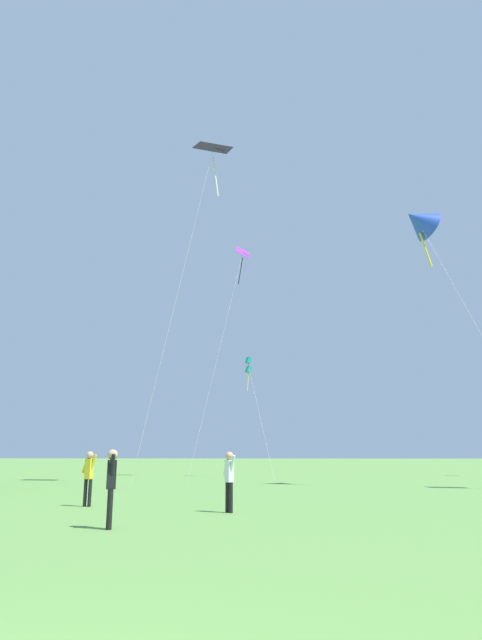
# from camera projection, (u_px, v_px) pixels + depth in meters

# --- Properties ---
(kite_purple_streamer) EXTENTS (3.29, 6.49, 16.87)m
(kite_purple_streamer) POSITION_uv_depth(u_px,v_px,m) (240.00, 265.00, 40.26)
(kite_purple_streamer) COLOR purple
(kite_purple_streamer) RESTS_ON ground_plane
(kite_teal_box) EXTENTS (2.23, 7.57, 8.52)m
(kite_teal_box) POSITION_uv_depth(u_px,v_px,m) (249.00, 366.00, 39.80)
(kite_teal_box) COLOR teal
(kite_teal_box) RESTS_ON ground_plane
(kite_blue_delta) EXTENTS (4.25, 7.05, 14.54)m
(kite_blue_delta) POSITION_uv_depth(u_px,v_px,m) (419.00, 221.00, 28.51)
(kite_blue_delta) COLOR blue
(kite_blue_delta) RESTS_ON ground_plane
(kite_black_large) EXTENTS (4.09, 5.03, 20.18)m
(kite_black_large) POSITION_uv_depth(u_px,v_px,m) (213.00, 160.00, 32.16)
(kite_black_large) COLOR black
(kite_black_large) RESTS_ON ground_plane
(person_in_red_shirt) EXTENTS (0.28, 0.52, 1.66)m
(person_in_red_shirt) POSITION_uv_depth(u_px,v_px,m) (111.00, 481.00, 11.84)
(person_in_red_shirt) COLOR black
(person_in_red_shirt) RESTS_ON ground_plane
(person_far_back) EXTENTS (0.53, 0.24, 1.64)m
(person_far_back) POSITION_uv_depth(u_px,v_px,m) (89.00, 473.00, 16.83)
(person_far_back) COLOR black
(person_far_back) RESTS_ON ground_plane
(person_foreground_watcher) EXTENTS (0.41, 0.44, 1.63)m
(person_foreground_watcher) POSITION_uv_depth(u_px,v_px,m) (229.00, 476.00, 15.10)
(person_foreground_watcher) COLOR black
(person_foreground_watcher) RESTS_ON ground_plane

